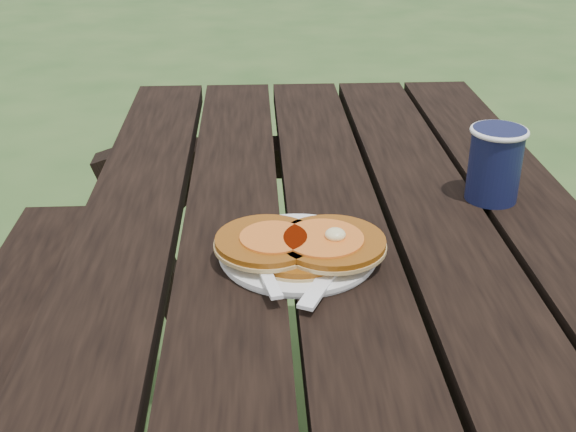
{
  "coord_description": "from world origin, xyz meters",
  "views": [
    {
      "loc": [
        -0.12,
        -0.71,
        1.23
      ],
      "look_at": [
        -0.08,
        0.13,
        0.8
      ],
      "focal_mm": 45.0,
      "sensor_mm": 36.0,
      "label": 1
    }
  ],
  "objects": [
    {
      "name": "plate",
      "position": [
        -0.06,
        0.11,
        0.76
      ],
      "size": [
        0.27,
        0.27,
        0.01
      ],
      "primitive_type": "cylinder",
      "rotation": [
        0.0,
        0.0,
        0.41
      ],
      "color": "white",
      "rests_on": "picnic_table"
    },
    {
      "name": "pancake_stack",
      "position": [
        -0.06,
        0.1,
        0.77
      ],
      "size": [
        0.22,
        0.14,
        0.04
      ],
      "rotation": [
        0.0,
        0.0,
        0.19
      ],
      "color": "#924D10",
      "rests_on": "plate"
    },
    {
      "name": "knife",
      "position": [
        -0.03,
        0.05,
        0.76
      ],
      "size": [
        0.09,
        0.17,
        0.0
      ],
      "primitive_type": "cube",
      "rotation": [
        0.0,
        0.0,
        -0.44
      ],
      "color": "white",
      "rests_on": "plate"
    },
    {
      "name": "fork",
      "position": [
        -0.11,
        0.04,
        0.77
      ],
      "size": [
        0.07,
        0.16,
        0.01
      ],
      "primitive_type": null,
      "rotation": [
        0.0,
        0.0,
        0.22
      ],
      "color": "white",
      "rests_on": "plate"
    },
    {
      "name": "coffee_cup",
      "position": [
        0.24,
        0.27,
        0.81
      ],
      "size": [
        0.09,
        0.09,
        0.11
      ],
      "rotation": [
        0.0,
        0.0,
        -0.4
      ],
      "color": "#111637",
      "rests_on": "picnic_table"
    }
  ]
}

